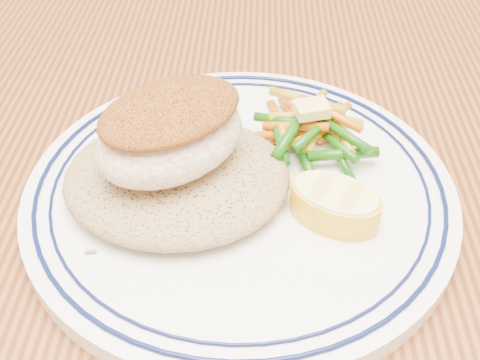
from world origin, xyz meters
name	(u,v)px	position (x,y,z in m)	size (l,w,h in m)	color
dining_table	(236,249)	(0.00, 0.00, 0.65)	(1.50, 0.90, 0.75)	#552711
plate	(240,191)	(0.00, -0.04, 0.76)	(0.29, 0.29, 0.02)	white
rice_pilaf	(177,173)	(-0.04, -0.05, 0.78)	(0.15, 0.13, 0.03)	olive
fish_fillet	(170,131)	(-0.04, -0.05, 0.81)	(0.12, 0.12, 0.05)	beige
vegetable_pile	(310,129)	(0.05, 0.01, 0.78)	(0.09, 0.11, 0.03)	#DC630B
butter_pat	(312,109)	(0.05, 0.01, 0.80)	(0.02, 0.02, 0.01)	#FCE57B
lemon_wedge	(335,203)	(0.07, -0.07, 0.78)	(0.07, 0.07, 0.02)	yellow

